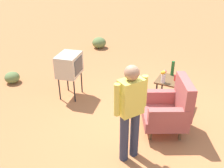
{
  "coord_description": "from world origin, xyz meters",
  "views": [
    {
      "loc": [
        3.83,
        0.96,
        3.03
      ],
      "look_at": [
        -0.2,
        -1.04,
        0.65
      ],
      "focal_mm": 40.79,
      "sensor_mm": 36.0,
      "label": 1
    }
  ],
  "objects_px": {
    "tv_on_stand": "(69,65)",
    "side_table": "(170,83)",
    "armchair": "(170,108)",
    "flower_vase": "(163,76)",
    "bottle_wine_green": "(173,68)",
    "person_standing": "(130,109)",
    "soda_can_red": "(176,78)"
  },
  "relations": [
    {
      "from": "bottle_wine_green",
      "to": "soda_can_red",
      "type": "relative_size",
      "value": 2.62
    },
    {
      "from": "tv_on_stand",
      "to": "person_standing",
      "type": "height_order",
      "value": "person_standing"
    },
    {
      "from": "side_table",
      "to": "armchair",
      "type": "bearing_deg",
      "value": 14.73
    },
    {
      "from": "tv_on_stand",
      "to": "soda_can_red",
      "type": "height_order",
      "value": "tv_on_stand"
    },
    {
      "from": "tv_on_stand",
      "to": "armchair",
      "type": "bearing_deg",
      "value": 83.46
    },
    {
      "from": "armchair",
      "to": "person_standing",
      "type": "xyz_separation_m",
      "value": [
        0.96,
        -0.39,
        0.44
      ]
    },
    {
      "from": "armchair",
      "to": "flower_vase",
      "type": "xyz_separation_m",
      "value": [
        -0.7,
        -0.35,
        0.26
      ]
    },
    {
      "from": "armchair",
      "to": "tv_on_stand",
      "type": "relative_size",
      "value": 1.03
    },
    {
      "from": "side_table",
      "to": "person_standing",
      "type": "bearing_deg",
      "value": -4.65
    },
    {
      "from": "flower_vase",
      "to": "bottle_wine_green",
      "type": "bearing_deg",
      "value": 170.11
    },
    {
      "from": "side_table",
      "to": "flower_vase",
      "type": "bearing_deg",
      "value": -29.8
    },
    {
      "from": "tv_on_stand",
      "to": "side_table",
      "type": "bearing_deg",
      "value": 106.51
    },
    {
      "from": "side_table",
      "to": "person_standing",
      "type": "height_order",
      "value": "person_standing"
    },
    {
      "from": "bottle_wine_green",
      "to": "soda_can_red",
      "type": "distance_m",
      "value": 0.29
    },
    {
      "from": "armchair",
      "to": "flower_vase",
      "type": "bearing_deg",
      "value": -153.39
    },
    {
      "from": "person_standing",
      "to": "bottle_wine_green",
      "type": "distance_m",
      "value": 2.1
    },
    {
      "from": "person_standing",
      "to": "soda_can_red",
      "type": "relative_size",
      "value": 13.44
    },
    {
      "from": "bottle_wine_green",
      "to": "soda_can_red",
      "type": "xyz_separation_m",
      "value": [
        0.23,
        0.14,
        -0.1
      ]
    },
    {
      "from": "person_standing",
      "to": "flower_vase",
      "type": "relative_size",
      "value": 6.19
    },
    {
      "from": "person_standing",
      "to": "bottle_wine_green",
      "type": "xyz_separation_m",
      "value": [
        -2.09,
        0.11,
        -0.16
      ]
    },
    {
      "from": "person_standing",
      "to": "bottle_wine_green",
      "type": "height_order",
      "value": "person_standing"
    },
    {
      "from": "flower_vase",
      "to": "soda_can_red",
      "type": "bearing_deg",
      "value": 133.21
    },
    {
      "from": "tv_on_stand",
      "to": "person_standing",
      "type": "relative_size",
      "value": 0.63
    },
    {
      "from": "tv_on_stand",
      "to": "soda_can_red",
      "type": "bearing_deg",
      "value": 105.82
    },
    {
      "from": "bottle_wine_green",
      "to": "tv_on_stand",
      "type": "bearing_deg",
      "value": -67.51
    },
    {
      "from": "soda_can_red",
      "to": "flower_vase",
      "type": "height_order",
      "value": "flower_vase"
    },
    {
      "from": "bottle_wine_green",
      "to": "soda_can_red",
      "type": "bearing_deg",
      "value": 30.3
    },
    {
      "from": "armchair",
      "to": "side_table",
      "type": "xyz_separation_m",
      "value": [
        -0.9,
        -0.24,
        0.03
      ]
    },
    {
      "from": "tv_on_stand",
      "to": "soda_can_red",
      "type": "relative_size",
      "value": 8.44
    },
    {
      "from": "armchair",
      "to": "side_table",
      "type": "distance_m",
      "value": 0.93
    },
    {
      "from": "tv_on_stand",
      "to": "flower_vase",
      "type": "relative_size",
      "value": 3.89
    },
    {
      "from": "bottle_wine_green",
      "to": "flower_vase",
      "type": "bearing_deg",
      "value": -9.89
    }
  ]
}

